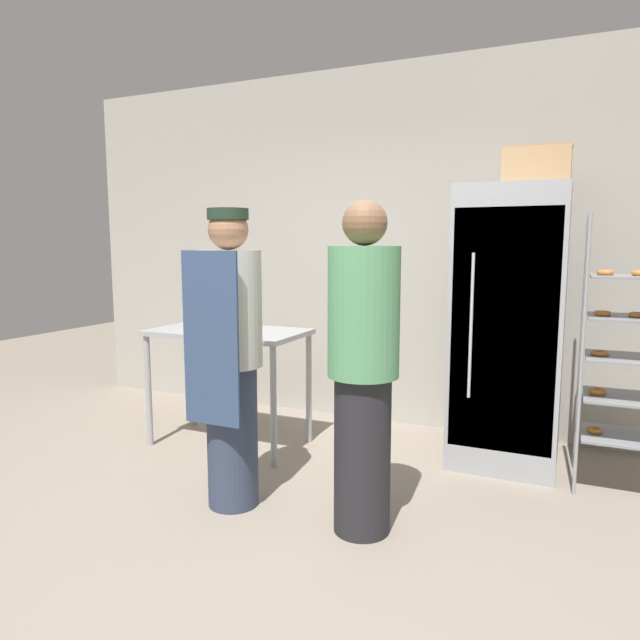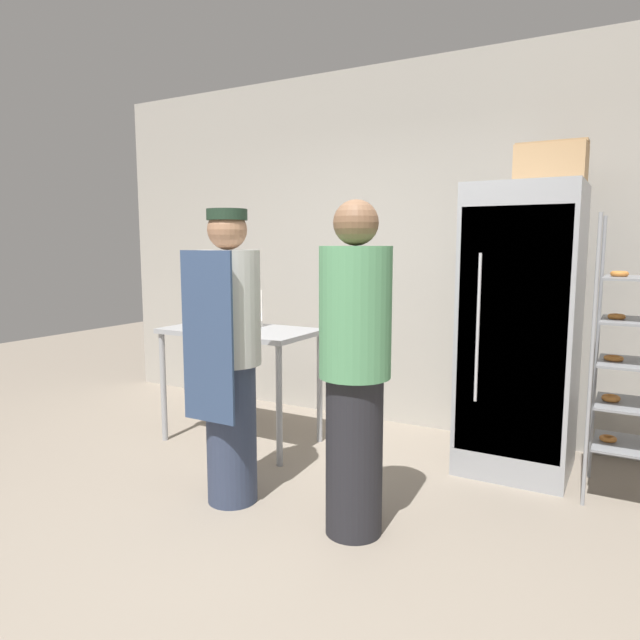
{
  "view_description": "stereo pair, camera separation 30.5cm",
  "coord_description": "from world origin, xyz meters",
  "px_view_note": "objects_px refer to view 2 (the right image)",
  "views": [
    {
      "loc": [
        1.23,
        -2.39,
        1.51
      ],
      "look_at": [
        -0.13,
        0.66,
        1.07
      ],
      "focal_mm": 32.0,
      "sensor_mm": 36.0,
      "label": 1
    },
    {
      "loc": [
        1.51,
        -2.26,
        1.51
      ],
      "look_at": [
        -0.13,
        0.66,
        1.07
      ],
      "focal_mm": 32.0,
      "sensor_mm": 36.0,
      "label": 2
    }
  ],
  "objects_px": {
    "person_baker": "(229,354)",
    "person_customer": "(355,368)",
    "refrigerator": "(520,331)",
    "blender_pitcher": "(211,311)",
    "donut_box": "(240,321)",
    "cardboard_storage_box": "(551,164)"
  },
  "relations": [
    {
      "from": "person_baker",
      "to": "person_customer",
      "type": "relative_size",
      "value": 0.99
    },
    {
      "from": "person_baker",
      "to": "person_customer",
      "type": "height_order",
      "value": "person_customer"
    },
    {
      "from": "blender_pitcher",
      "to": "person_customer",
      "type": "bearing_deg",
      "value": -28.11
    },
    {
      "from": "blender_pitcher",
      "to": "cardboard_storage_box",
      "type": "height_order",
      "value": "cardboard_storage_box"
    },
    {
      "from": "refrigerator",
      "to": "blender_pitcher",
      "type": "xyz_separation_m",
      "value": [
        -2.27,
        -0.41,
        0.05
      ]
    },
    {
      "from": "donut_box",
      "to": "cardboard_storage_box",
      "type": "relative_size",
      "value": 0.67
    },
    {
      "from": "cardboard_storage_box",
      "to": "person_baker",
      "type": "relative_size",
      "value": 0.25
    },
    {
      "from": "person_customer",
      "to": "person_baker",
      "type": "bearing_deg",
      "value": -178.85
    },
    {
      "from": "blender_pitcher",
      "to": "person_customer",
      "type": "distance_m",
      "value": 1.93
    },
    {
      "from": "donut_box",
      "to": "cardboard_storage_box",
      "type": "distance_m",
      "value": 2.43
    },
    {
      "from": "refrigerator",
      "to": "cardboard_storage_box",
      "type": "relative_size",
      "value": 4.43
    },
    {
      "from": "refrigerator",
      "to": "blender_pitcher",
      "type": "distance_m",
      "value": 2.31
    },
    {
      "from": "donut_box",
      "to": "cardboard_storage_box",
      "type": "xyz_separation_m",
      "value": [
        2.12,
        0.48,
        1.09
      ]
    },
    {
      "from": "donut_box",
      "to": "person_customer",
      "type": "xyz_separation_m",
      "value": [
        1.41,
        -0.9,
        -0.04
      ]
    },
    {
      "from": "person_customer",
      "to": "blender_pitcher",
      "type": "bearing_deg",
      "value": 151.89
    },
    {
      "from": "refrigerator",
      "to": "person_baker",
      "type": "xyz_separation_m",
      "value": [
        -1.37,
        -1.34,
        -0.06
      ]
    },
    {
      "from": "blender_pitcher",
      "to": "cardboard_storage_box",
      "type": "relative_size",
      "value": 0.6
    },
    {
      "from": "cardboard_storage_box",
      "to": "person_baker",
      "type": "height_order",
      "value": "cardboard_storage_box"
    },
    {
      "from": "refrigerator",
      "to": "person_baker",
      "type": "relative_size",
      "value": 1.11
    },
    {
      "from": "blender_pitcher",
      "to": "cardboard_storage_box",
      "type": "bearing_deg",
      "value": 11.14
    },
    {
      "from": "cardboard_storage_box",
      "to": "blender_pitcher",
      "type": "bearing_deg",
      "value": -168.86
    },
    {
      "from": "cardboard_storage_box",
      "to": "person_customer",
      "type": "relative_size",
      "value": 0.25
    }
  ]
}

